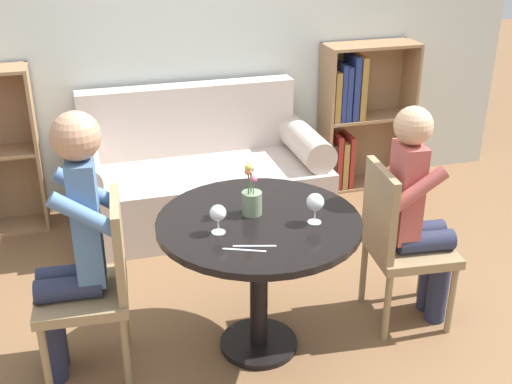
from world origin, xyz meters
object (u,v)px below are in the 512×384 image
couch (198,179)px  flower_vase (252,197)px  chair_right (398,239)px  person_right (418,213)px  person_left (73,241)px  wine_glass_left (218,214)px  bookshelf_right (354,117)px  wine_glass_right (315,203)px  chair_left (97,281)px

couch → flower_vase: 1.53m
couch → flower_vase: size_ratio=6.56×
chair_right → person_right: bearing=-93.5°
person_left → flower_vase: (0.84, -0.01, 0.12)m
wine_glass_left → flower_vase: size_ratio=0.51×
chair_right → flower_vase: flower_vase is taller
person_left → wine_glass_left: 0.67m
couch → flower_vase: bearing=-90.7°
bookshelf_right → person_right: size_ratio=0.93×
bookshelf_right → chair_right: (-0.53, -1.74, -0.07)m
couch → person_left: bearing=-120.9°
couch → person_left: 1.71m
bookshelf_right → person_left: person_left is taller
wine_glass_right → couch: bearing=98.5°
chair_right → person_left: size_ratio=0.68×
person_left → couch: bearing=153.6°
couch → chair_right: (0.77, -1.47, 0.18)m
wine_glass_right → person_left: bearing=170.6°
wine_glass_right → flower_vase: size_ratio=0.55×
person_right → wine_glass_right: bearing=106.4°
chair_left → wine_glass_left: (0.56, -0.14, 0.34)m
bookshelf_right → wine_glass_right: bearing=-119.5°
couch → wine_glass_left: size_ratio=12.78×
bookshelf_right → flower_vase: size_ratio=4.23×
bookshelf_right → person_right: (-0.44, -1.75, 0.07)m
chair_right → chair_left: bearing=94.2°
bookshelf_right → person_right: person_right is taller
wine_glass_left → flower_vase: 0.24m
bookshelf_right → wine_glass_left: bookshelf_right is taller
person_left → wine_glass_left: bearing=81.3°
bookshelf_right → chair_right: size_ratio=1.26×
wine_glass_right → wine_glass_left: bearing=176.2°
couch → person_left: size_ratio=1.33×
person_right → wine_glass_right: size_ratio=8.24×
couch → chair_left: 1.64m
person_right → wine_glass_left: bearing=100.2°
wine_glass_right → bookshelf_right: bearing=60.5°
chair_right → wine_glass_left: (-0.98, -0.10, 0.34)m
couch → bookshelf_right: size_ratio=1.55×
chair_left → flower_vase: flower_vase is taller
couch → wine_glass_right: size_ratio=11.91×
couch → bookshelf_right: (1.30, 0.27, 0.25)m
wine_glass_right → flower_vase: flower_vase is taller
bookshelf_right → person_right: bearing=-104.1°
couch → bookshelf_right: bearing=11.5°
person_left → wine_glass_right: (1.09, -0.18, 0.13)m
chair_right → person_left: person_left is taller
wine_glass_left → flower_vase: (0.20, 0.14, -0.01)m
chair_right → wine_glass_left: chair_right is taller
bookshelf_right → person_left: size_ratio=0.86×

